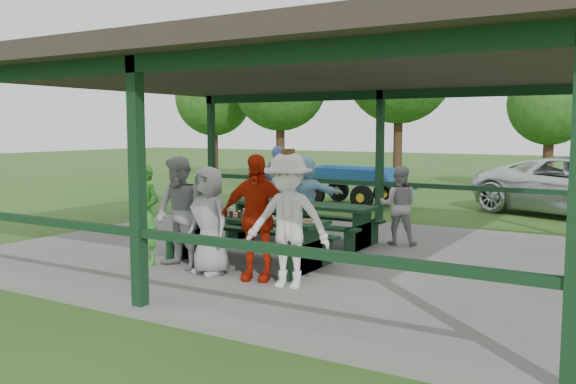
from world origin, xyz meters
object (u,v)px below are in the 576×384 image
Objects in this scene: picnic_table_far at (302,217)px; contestant_grey_mid at (209,221)px; contestant_grey_left at (180,213)px; spectator_lblue at (306,195)px; contestant_green at (144,214)px; spectator_grey at (399,205)px; farm_trailer at (350,185)px; spectator_blue at (278,186)px; contestant_red at (256,217)px; contestant_white_fedora at (288,221)px; picnic_table_near at (249,234)px.

picnic_table_far is 2.91m from contestant_grey_mid.
spectator_lblue is (0.18, 3.65, -0.06)m from contestant_grey_left.
contestant_grey_left is (0.69, 0.05, 0.07)m from contestant_green.
farm_trailer is at bearing -73.21° from spectator_grey.
spectator_grey is (2.87, 3.64, -0.07)m from contestant_green.
spectator_blue reaches higher than picnic_table_far.
contestant_red reaches higher than contestant_green.
contestant_grey_mid reaches higher than picnic_table_far.
contestant_white_fedora is at bearing -63.67° from farm_trailer.
contestant_white_fedora is 9.82m from farm_trailer.
contestant_grey_left is 1.99m from contestant_white_fedora.
contestant_grey_left is at bearing 75.64° from spectator_lblue.
spectator_grey is at bearing 166.77° from spectator_lblue.
contestant_green reaches higher than contestant_grey_mid.
spectator_blue is (-0.81, 4.18, 0.02)m from contestant_grey_left.
spectator_lblue is (0.87, 3.70, 0.00)m from contestant_green.
contestant_white_fedora is 0.54× the size of farm_trailer.
spectator_grey is 0.42× the size of farm_trailer.
contestant_grey_left is 4.26m from spectator_blue.
spectator_blue is (-0.12, 4.23, 0.09)m from contestant_green.
spectator_blue reaches higher than contestant_green.
contestant_white_fedora reaches higher than picnic_table_near.
spectator_lblue is at bearing 109.78° from contestant_grey_mid.
picnic_table_far is 1.78× the size of contestant_green.
farm_trailer is at bearing 115.49° from contestant_grey_mid.
contestant_red is at bearing -73.27° from picnic_table_far.
contestant_green is 9.19m from farm_trailer.
picnic_table_far is at bearing 62.91° from contestant_green.
picnic_table_near is 1.65m from contestant_white_fedora.
contestant_grey_mid is (0.60, -0.05, -0.07)m from contestant_grey_left.
contestant_white_fedora is (0.61, -0.14, 0.02)m from contestant_red.
picnic_table_far is at bearing 104.58° from contestant_grey_mid.
contestant_green is at bearing 74.04° from spectator_blue.
picnic_table_far is 2.96m from contestant_red.
contestant_white_fedora is at bearing -36.38° from picnic_table_near.
spectator_lblue is (-0.43, 3.69, 0.00)m from contestant_grey_mid.
spectator_grey is (0.81, 3.55, -0.17)m from contestant_red.
picnic_table_near is 1.49× the size of contestant_grey_left.
contestant_grey_left reaches higher than picnic_table_far.
contestant_grey_left is at bearing 165.85° from contestant_white_fedora.
contestant_red is 0.96× the size of contestant_white_fedora.
contestant_red reaches higher than farm_trailer.
spectator_blue is at bearing 114.43° from picnic_table_near.
picnic_table_far is 1.83m from spectator_grey.
contestant_grey_mid is 0.78m from contestant_red.
contestant_white_fedora is 5.11m from spectator_blue.
contestant_grey_left is 1.08× the size of spectator_lblue.
farm_trailer is at bearing 104.24° from picnic_table_near.
contestant_green is 4.64m from spectator_grey.
contestant_white_fedora is (1.38, -0.05, 0.12)m from contestant_grey_mid.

